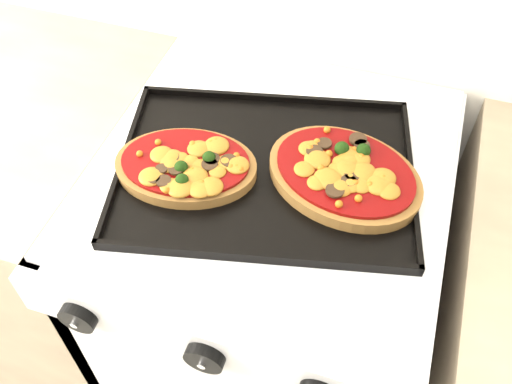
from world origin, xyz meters
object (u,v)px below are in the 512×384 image
(stove, at_px, (267,299))
(pizza_left, at_px, (186,164))
(pizza_right, at_px, (345,173))
(baking_tray, at_px, (265,169))

(stove, xyz_separation_m, pizza_left, (-0.13, -0.07, 0.48))
(pizza_right, bearing_deg, baking_tray, -173.00)
(baking_tray, bearing_deg, pizza_left, -173.17)
(stove, relative_size, pizza_left, 3.94)
(stove, bearing_deg, baking_tray, -97.99)
(stove, bearing_deg, pizza_right, -3.39)
(baking_tray, bearing_deg, pizza_right, -5.60)
(stove, relative_size, pizza_right, 3.57)
(baking_tray, xyz_separation_m, pizza_right, (0.13, 0.02, 0.02))
(stove, bearing_deg, pizza_left, -152.22)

